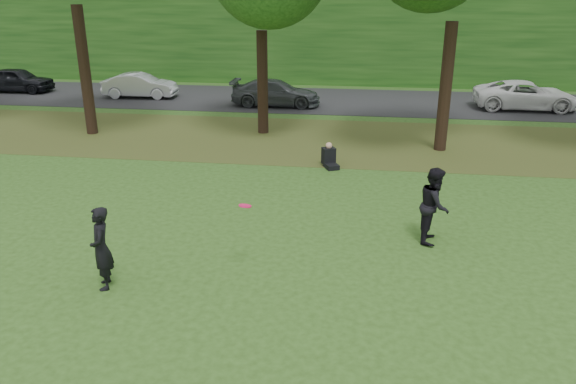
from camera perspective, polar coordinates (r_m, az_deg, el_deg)
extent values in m
plane|color=#284515|center=(10.42, 0.09, -13.92)|extent=(120.00, 120.00, 0.00)
cube|color=#50451C|center=(22.33, 4.68, 5.21)|extent=(60.00, 7.00, 0.01)
cube|color=black|center=(30.11, 5.64, 9.21)|extent=(70.00, 7.00, 0.02)
cube|color=#163F12|center=(35.68, 6.25, 15.01)|extent=(70.00, 3.00, 5.00)
imported|color=black|center=(11.94, -18.44, -5.45)|extent=(0.63, 0.75, 1.75)
imported|color=black|center=(13.77, 14.65, -1.30)|extent=(0.83, 1.00, 1.85)
imported|color=black|center=(35.79, -25.79, 10.23)|extent=(3.99, 1.64, 1.35)
imported|color=#B7B8C0|center=(31.72, -14.81, 10.43)|extent=(3.99, 1.56, 1.29)
imported|color=#3E4245|center=(28.63, -1.26, 10.05)|extent=(4.46, 1.84, 1.29)
imported|color=silver|center=(30.13, 23.03, 9.04)|extent=(4.92, 2.30, 1.36)
cylinder|color=#F9155C|center=(11.59, -4.38, -1.40)|extent=(0.33, 0.33, 0.09)
cube|color=black|center=(18.95, 4.42, 2.64)|extent=(0.60, 0.68, 0.16)
cube|color=black|center=(19.12, 4.15, 3.69)|extent=(0.52, 0.48, 0.56)
sphere|color=tan|center=(19.02, 4.17, 4.73)|extent=(0.22, 0.22, 0.22)
cylinder|color=black|center=(24.29, -19.93, 11.45)|extent=(0.44, 0.44, 5.08)
cylinder|color=black|center=(23.11, -2.60, 11.00)|extent=(0.44, 0.44, 4.12)
cylinder|color=black|center=(21.30, 15.72, 10.13)|extent=(0.44, 0.44, 4.62)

